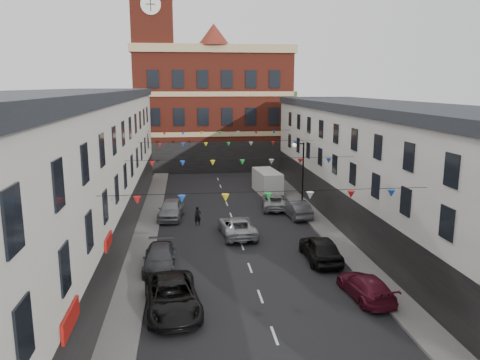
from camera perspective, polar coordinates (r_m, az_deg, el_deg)
name	(u,v)px	position (r m, az deg, el deg)	size (l,w,h in m)	color
ground	(250,268)	(29.31, 1.23, -10.68)	(160.00, 160.00, 0.00)	black
pavement_left	(139,260)	(31.06, -12.19, -9.49)	(1.80, 64.00, 0.15)	#605E5B
pavement_right	(347,251)	(32.69, 12.93, -8.45)	(1.80, 64.00, 0.15)	#605E5B
terrace_left	(49,184)	(29.57, -22.27, -0.51)	(8.40, 56.00, 10.70)	silver
terrace_right	(429,183)	(32.53, 22.03, -0.36)	(8.40, 56.00, 9.70)	silver
civic_building	(212,107)	(65.01, -3.40, 8.88)	(20.60, 13.30, 18.50)	maroon
clock_tower	(154,54)	(62.12, -10.48, 14.87)	(5.60, 5.60, 30.00)	maroon
distant_hill	(184,118)	(89.09, -6.89, 7.49)	(40.00, 14.00, 10.00)	#2F5226
street_lamp	(300,166)	(42.77, 7.37, 1.76)	(1.10, 0.36, 6.00)	black
car_left_c	(172,297)	(24.10, -8.25, -13.88)	(2.57, 5.58, 1.55)	black
car_left_d	(160,258)	(29.36, -9.76, -9.37)	(1.92, 4.72, 1.37)	#36383D
car_left_e	(171,209)	(39.90, -8.40, -3.53)	(1.91, 4.76, 1.62)	gray
car_right_c	(366,286)	(26.13, 15.07, -12.42)	(1.78, 4.39, 1.27)	maroon
car_right_d	(320,248)	(30.61, 9.78, -8.22)	(1.94, 4.82, 1.64)	black
car_right_e	(296,209)	(40.19, 6.89, -3.50)	(1.54, 4.42, 1.46)	#494A51
car_right_f	(275,201)	(42.73, 4.25, -2.61)	(2.25, 4.88, 1.36)	#9A9D9E
moving_car	(237,226)	(35.07, -0.33, -5.65)	(2.41, 5.22, 1.45)	#A2A5A9
white_van	(267,182)	(48.80, 3.32, -0.23)	(2.04, 5.31, 2.35)	silver
pedestrian	(198,216)	(37.66, -5.18, -4.41)	(0.57, 0.37, 1.55)	black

